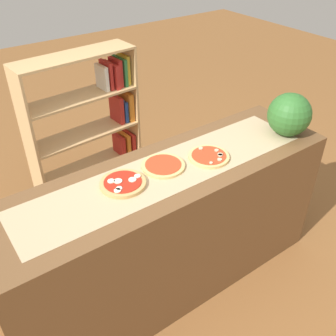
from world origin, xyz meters
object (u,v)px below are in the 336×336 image
(pizza_mozzarella_0, at_px, (123,183))
(pizza_mushroom_2, at_px, (209,156))
(bookshelf, at_px, (98,128))
(pizza_plain_1, at_px, (163,165))
(watermelon, at_px, (289,115))

(pizza_mozzarella_0, xyz_separation_m, pizza_mushroom_2, (0.55, -0.07, -0.00))
(pizza_mozzarella_0, distance_m, pizza_mushroom_2, 0.56)
(pizza_mozzarella_0, distance_m, bookshelf, 1.24)
(pizza_mozzarella_0, height_order, bookshelf, bookshelf)
(pizza_plain_1, bearing_deg, pizza_mozzarella_0, -176.80)
(pizza_plain_1, height_order, pizza_mushroom_2, pizza_mushroom_2)
(pizza_mushroom_2, xyz_separation_m, watermelon, (0.60, -0.07, 0.13))
(pizza_mozzarella_0, relative_size, watermelon, 0.89)
(pizza_mushroom_2, bearing_deg, watermelon, -6.75)
(pizza_plain_1, xyz_separation_m, pizza_mushroom_2, (0.28, -0.08, 0.00))
(pizza_mushroom_2, bearing_deg, pizza_mozzarella_0, 173.19)
(pizza_mozzarella_0, relative_size, pizza_plain_1, 0.99)
(bookshelf, bearing_deg, pizza_mushroom_2, -82.42)
(pizza_mushroom_2, height_order, bookshelf, bookshelf)
(pizza_plain_1, distance_m, bookshelf, 1.16)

